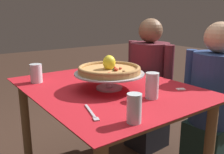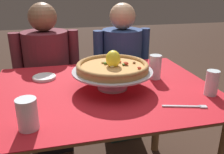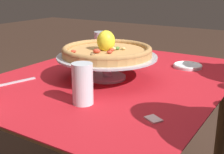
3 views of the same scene
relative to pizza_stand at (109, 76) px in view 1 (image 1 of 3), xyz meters
The scene contains 11 objects.
dining_table 0.20m from the pizza_stand, 163.74° to the left, with size 1.16×0.91×0.76m.
pizza_stand is the anchor object (origin of this frame).
pizza 0.04m from the pizza_stand, 15.16° to the right, with size 0.37×0.37×0.11m.
water_glass_front_right 0.50m from the pizza_stand, 23.36° to the right, with size 0.06×0.06×0.13m.
water_glass_front_left 0.50m from the pizza_stand, 142.55° to the right, with size 0.08×0.08×0.12m.
water_glass_side_right 0.29m from the pizza_stand, 16.91° to the left, with size 0.07×0.07×0.14m.
side_plate 0.43m from the pizza_stand, 146.93° to the left, with size 0.14×0.14×0.02m.
dinner_fork 0.41m from the pizza_stand, 46.74° to the right, with size 0.20×0.07×0.01m.
sugar_packet 0.44m from the pizza_stand, 51.90° to the left, with size 0.05×0.04×0.01m, color beige.
diner_left 0.81m from the pizza_stand, 117.41° to the left, with size 0.50×0.36×1.17m.
diner_right 0.81m from the pizza_stand, 70.27° to the left, with size 0.48×0.34×1.15m.
Camera 1 is at (1.22, -0.84, 1.20)m, focal length 39.86 mm.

